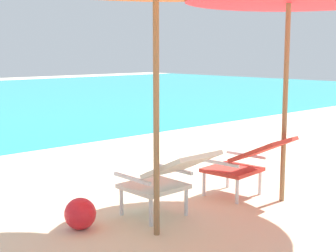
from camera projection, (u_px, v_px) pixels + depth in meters
ground_plane at (18, 149)px, 7.82m from camera, size 40.00×40.00×0.00m
lounge_chair_left at (166, 177)px, 4.47m from camera, size 0.55×0.87×0.68m
lounge_chair_right at (247, 161)px, 5.12m from camera, size 0.62×0.92×0.68m
beach_ball at (80, 214)px, 4.27m from camera, size 0.28×0.28×0.28m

